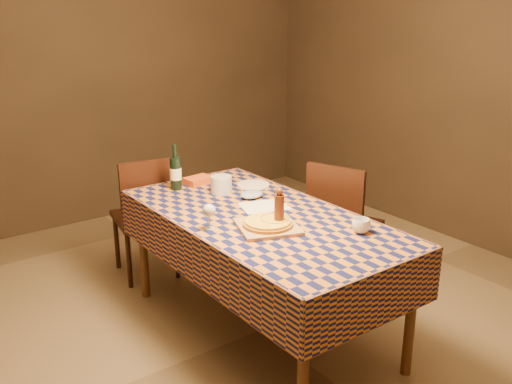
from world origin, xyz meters
The scene contains 16 objects.
room centered at (0.00, 0.00, 1.35)m, with size 5.00×5.10×2.70m.
dining_table centered at (0.00, 0.00, 0.69)m, with size 0.94×1.84×0.77m.
cutting_board centered at (-0.10, -0.19, 0.78)m, with size 0.32×0.32×0.02m, color #AF8152.
pizza centered at (-0.10, -0.19, 0.80)m, with size 0.30×0.30×0.03m.
pepper_mill centered at (-0.04, -0.21, 0.88)m, with size 0.06×0.06×0.23m.
bowl centered at (-0.05, -0.19, 0.80)m, with size 0.16×0.16×0.05m, color #664D56.
wine_glass centered at (-0.36, 0.00, 0.87)m, with size 0.07×0.07×0.14m.
wine_bottle centered at (-0.16, 0.73, 0.88)m, with size 0.10×0.10×0.30m.
deli_tub centered at (0.04, 0.49, 0.83)m, with size 0.14×0.14×0.11m, color silver.
takeout_container centered at (0.03, 0.75, 0.79)m, with size 0.18×0.13×0.05m, color #C64D1A.
white_plate centered at (0.30, 0.48, 0.78)m, with size 0.22×0.22×0.01m, color white.
tumbler centered at (0.27, -0.53, 0.81)m, with size 0.10×0.10×0.08m, color white.
flour_patch centered at (0.11, 0.11, 0.77)m, with size 0.28×0.21×0.00m, color white.
flour_bag centered at (0.14, 0.29, 0.79)m, with size 0.16×0.12×0.05m, color #8FA1B8.
chair_far centered at (-0.22, 1.08, 0.52)m, with size 0.49×0.49×0.93m.
chair_right centered at (0.79, 0.13, 0.52)m, with size 0.54×0.54×0.93m.
Camera 1 is at (-1.89, -2.50, 1.95)m, focal length 40.00 mm.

